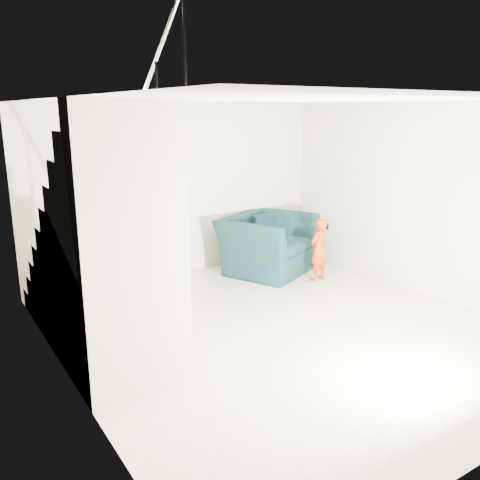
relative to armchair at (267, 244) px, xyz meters
The scene contains 12 objects.
floor 2.39m from the armchair, 120.98° to the right, with size 5.50×5.50×0.00m, color tan.
ceiling 3.25m from the armchair, 120.98° to the right, with size 5.50×5.50×0.00m, color silver.
back_wall 1.67m from the armchair, 148.68° to the left, with size 5.00×5.00×0.00m, color beige.
left_wall 4.31m from the armchair, 151.50° to the right, with size 5.50×5.50×0.00m, color beige.
right_wall 2.55m from the armchair, 57.35° to the right, with size 5.50×5.50×0.00m, color beige.
armchair is the anchor object (origin of this frame).
toddler 0.92m from the armchair, 64.55° to the right, with size 0.36×0.24×0.99m, color #901E04.
side_table 1.07m from the armchair, ahead, with size 0.41×0.41×0.41m.
staircase 3.56m from the armchair, 155.49° to the right, with size 1.02×3.03×3.62m.
cushion 0.43m from the armchair, 68.70° to the left, with size 0.37×0.11×0.36m, color black.
throw 0.58m from the armchair, behind, with size 0.05×0.48×0.54m, color black.
phone 1.08m from the armchair, 59.24° to the right, with size 0.02×0.05×0.10m, color black.
Camera 1 is at (-3.56, -4.53, 2.60)m, focal length 38.00 mm.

